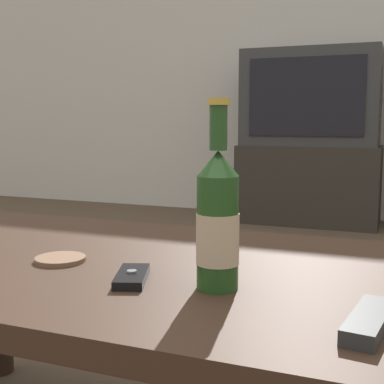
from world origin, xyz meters
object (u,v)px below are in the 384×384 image
object	(u,v)px
cell_phone	(132,277)
tv_stand	(308,184)
remote_control	(369,321)
television	(311,98)
beer_bottle	(218,221)

from	to	relation	value
cell_phone	tv_stand	bearing A→B (deg)	74.04
remote_control	cell_phone	bearing A→B (deg)	177.08
tv_stand	cell_phone	bearing A→B (deg)	-86.02
tv_stand	cell_phone	xyz separation A→B (m)	(0.20, -2.85, 0.18)
tv_stand	television	xyz separation A→B (m)	(0.00, -0.00, 0.57)
beer_bottle	cell_phone	size ratio (longest dim) A/B	2.42
tv_stand	cell_phone	world-z (taller)	tv_stand
television	cell_phone	distance (m)	2.88
tv_stand	cell_phone	size ratio (longest dim) A/B	7.83
tv_stand	beer_bottle	size ratio (longest dim) A/B	3.24
tv_stand	remote_control	size ratio (longest dim) A/B	6.21
television	beer_bottle	size ratio (longest dim) A/B	3.08
beer_bottle	tv_stand	bearing A→B (deg)	96.73
cell_phone	remote_control	distance (m)	0.36
tv_stand	beer_bottle	bearing A→B (deg)	-83.27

